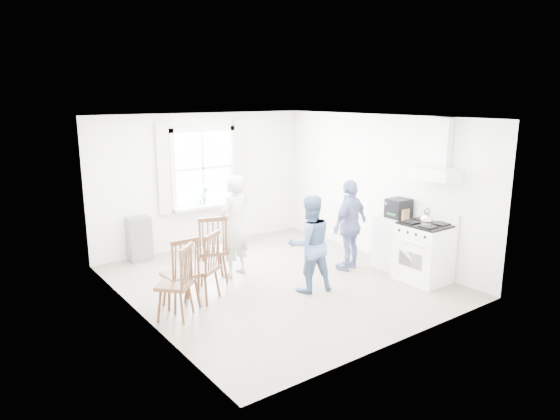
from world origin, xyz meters
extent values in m
cube|color=gray|center=(0.00, 0.00, -0.01)|extent=(4.62, 5.12, 0.02)
cube|color=silver|center=(0.00, 2.52, 1.30)|extent=(4.62, 0.04, 2.64)
cube|color=silver|center=(0.00, -2.52, 1.30)|extent=(4.62, 0.04, 2.64)
cube|color=silver|center=(-2.27, 0.00, 1.30)|extent=(0.04, 5.12, 2.64)
cube|color=silver|center=(2.27, 0.00, 1.30)|extent=(0.04, 5.12, 2.64)
cube|color=white|center=(0.00, 0.00, 2.61)|extent=(4.62, 5.12, 0.02)
cube|color=white|center=(0.00, 2.48, 1.55)|extent=(1.20, 0.02, 1.40)
cube|color=silver|center=(0.00, 2.46, 2.29)|extent=(1.38, 0.09, 0.09)
cube|color=silver|center=(0.00, 2.46, 0.81)|extent=(1.38, 0.09, 0.09)
cube|color=silver|center=(-0.65, 2.46, 1.55)|extent=(0.09, 0.09, 1.58)
cube|color=silver|center=(0.65, 2.46, 1.55)|extent=(0.09, 0.09, 1.58)
cube|color=silver|center=(0.00, 2.38, 0.82)|extent=(1.38, 0.24, 0.06)
cube|color=beige|center=(-0.82, 2.44, 1.60)|extent=(0.24, 0.05, 1.70)
cube|color=beige|center=(0.82, 2.44, 1.60)|extent=(0.24, 0.05, 1.70)
cube|color=silver|center=(2.02, -1.35, 1.74)|extent=(0.45, 0.76, 0.18)
cube|color=silver|center=(2.17, -1.35, 2.21)|extent=(0.14, 0.30, 0.76)
cube|color=slate|center=(-1.40, 2.33, 0.40)|extent=(0.40, 0.30, 0.80)
cube|color=white|center=(1.91, -1.35, 0.46)|extent=(0.65, 0.76, 0.92)
cube|color=black|center=(1.91, -1.35, 0.94)|extent=(0.61, 0.72, 0.03)
cube|color=white|center=(2.20, -1.35, 1.02)|extent=(0.06, 0.76, 0.20)
cylinder|color=silver|center=(1.56, -1.35, 0.70)|extent=(0.02, 0.61, 0.02)
sphere|color=silver|center=(1.80, -1.44, 1.05)|extent=(0.20, 0.20, 0.20)
cylinder|color=silver|center=(1.80, -1.44, 0.99)|extent=(0.18, 0.18, 0.04)
torus|color=black|center=(1.80, -1.44, 1.17)|extent=(0.13, 0.03, 0.13)
cube|color=silver|center=(1.98, -0.65, 0.45)|extent=(0.50, 0.55, 0.90)
cube|color=black|center=(2.02, -0.69, 0.99)|extent=(0.37, 0.33, 0.17)
cube|color=black|center=(2.02, -0.69, 1.15)|extent=(0.37, 0.33, 0.15)
cube|color=tan|center=(2.03, -0.77, 0.99)|extent=(0.31, 0.25, 0.18)
cube|color=#462816|center=(-1.33, 0.05, 0.47)|extent=(0.60, 0.59, 0.05)
cube|color=#462816|center=(-1.23, -0.11, 0.76)|extent=(0.39, 0.28, 0.57)
cylinder|color=#462816|center=(-1.33, 0.05, 0.23)|extent=(0.04, 0.04, 0.45)
cube|color=#462816|center=(-1.68, 0.00, 0.48)|extent=(0.46, 0.44, 0.05)
cube|color=#462816|center=(-1.68, -0.19, 0.76)|extent=(0.43, 0.08, 0.57)
cylinder|color=#462816|center=(-1.68, 0.00, 0.23)|extent=(0.04, 0.04, 0.46)
cube|color=#462816|center=(-1.90, -0.28, 0.47)|extent=(0.60, 0.60, 0.05)
cube|color=#462816|center=(-1.77, -0.41, 0.75)|extent=(0.34, 0.33, 0.56)
cylinder|color=#462816|center=(-1.90, -0.28, 0.22)|extent=(0.04, 0.04, 0.45)
imported|color=silver|center=(-0.42, 0.65, 0.84)|extent=(0.79, 0.79, 1.68)
imported|color=slate|center=(0.16, -0.59, 0.74)|extent=(0.88, 0.88, 1.49)
imported|color=navy|center=(1.34, -0.24, 0.78)|extent=(1.11, 1.11, 1.56)
imported|color=#377D39|center=(-0.05, 2.36, 1.02)|extent=(0.23, 0.23, 0.34)
cube|color=#462816|center=(-0.85, 0.64, 0.51)|extent=(0.59, 0.58, 0.06)
cube|color=#462816|center=(-0.91, 0.44, 0.81)|extent=(0.45, 0.21, 0.61)
cylinder|color=#462816|center=(-0.85, 0.64, 0.24)|extent=(0.04, 0.04, 0.48)
camera|label=1|loc=(-4.44, -6.14, 2.92)|focal=32.00mm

